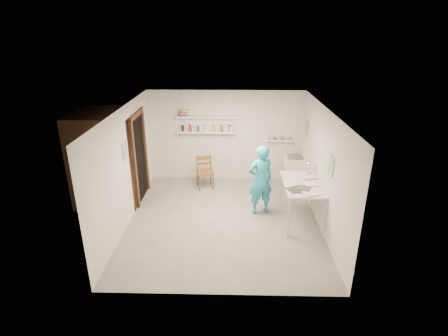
{
  "coord_description": "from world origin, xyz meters",
  "views": [
    {
      "loc": [
        0.18,
        -6.53,
        3.84
      ],
      "look_at": [
        0.0,
        0.4,
        1.05
      ],
      "focal_mm": 28.0,
      "sensor_mm": 36.0,
      "label": 1
    }
  ],
  "objects_px": {
    "wooden_chair": "(205,172)",
    "desk_lamp": "(310,164)",
    "wall_clock": "(264,165)",
    "work_table": "(302,202)",
    "belfast_sink": "(295,162)",
    "man": "(260,180)"
  },
  "relations": [
    {
      "from": "desk_lamp",
      "to": "work_table",
      "type": "bearing_deg",
      "value": -112.42
    },
    {
      "from": "wall_clock",
      "to": "work_table",
      "type": "height_order",
      "value": "wall_clock"
    },
    {
      "from": "man",
      "to": "wall_clock",
      "type": "distance_m",
      "value": 0.34
    },
    {
      "from": "wall_clock",
      "to": "wooden_chair",
      "type": "xyz_separation_m",
      "value": [
        -1.37,
        1.05,
        -0.61
      ]
    },
    {
      "from": "wall_clock",
      "to": "wooden_chair",
      "type": "relative_size",
      "value": 0.32
    },
    {
      "from": "wooden_chair",
      "to": "man",
      "type": "bearing_deg",
      "value": -57.94
    },
    {
      "from": "man",
      "to": "wooden_chair",
      "type": "distance_m",
      "value": 1.84
    },
    {
      "from": "wooden_chair",
      "to": "desk_lamp",
      "type": "xyz_separation_m",
      "value": [
        2.37,
        -1.09,
        0.66
      ]
    },
    {
      "from": "man",
      "to": "work_table",
      "type": "relative_size",
      "value": 1.19
    },
    {
      "from": "man",
      "to": "desk_lamp",
      "type": "height_order",
      "value": "man"
    },
    {
      "from": "belfast_sink",
      "to": "man",
      "type": "bearing_deg",
      "value": -126.14
    },
    {
      "from": "man",
      "to": "work_table",
      "type": "height_order",
      "value": "man"
    },
    {
      "from": "belfast_sink",
      "to": "wooden_chair",
      "type": "distance_m",
      "value": 2.28
    },
    {
      "from": "wall_clock",
      "to": "work_table",
      "type": "bearing_deg",
      "value": -55.83
    },
    {
      "from": "wall_clock",
      "to": "wooden_chair",
      "type": "bearing_deg",
      "value": 122.64
    },
    {
      "from": "man",
      "to": "work_table",
      "type": "xyz_separation_m",
      "value": [
        0.85,
        -0.35,
        -0.35
      ]
    },
    {
      "from": "man",
      "to": "wall_clock",
      "type": "relative_size",
      "value": 5.56
    },
    {
      "from": "wooden_chair",
      "to": "work_table",
      "type": "height_order",
      "value": "work_table"
    },
    {
      "from": "wall_clock",
      "to": "wooden_chair",
      "type": "distance_m",
      "value": 1.83
    },
    {
      "from": "wooden_chair",
      "to": "desk_lamp",
      "type": "bearing_deg",
      "value": -38.49
    },
    {
      "from": "wall_clock",
      "to": "desk_lamp",
      "type": "height_order",
      "value": "wall_clock"
    },
    {
      "from": "man",
      "to": "desk_lamp",
      "type": "xyz_separation_m",
      "value": [
        1.07,
        0.17,
        0.31
      ]
    }
  ]
}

